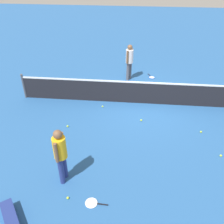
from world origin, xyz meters
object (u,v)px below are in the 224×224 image
object	(u,v)px
tennis_ball_stray_left	(221,156)
equipment_bag	(11,218)
tennis_racket_near_player	(92,203)
tennis_ball_midcourt	(68,198)
tennis_racket_far_player	(152,77)
player_near_side	(60,152)
tennis_ball_stray_right	(141,120)
tennis_ball_baseline	(201,132)
tennis_ball_by_net	(103,106)
tennis_ball_near_player	(68,126)
player_far_side	(129,59)

from	to	relation	value
tennis_ball_stray_left	equipment_bag	world-z (taller)	equipment_bag
tennis_racket_near_player	tennis_ball_midcourt	world-z (taller)	tennis_ball_midcourt
tennis_racket_far_player	tennis_ball_midcourt	world-z (taller)	tennis_ball_midcourt
player_near_side	tennis_ball_stray_right	xyz separation A→B (m)	(2.11, 2.96, -0.98)
tennis_racket_near_player	equipment_bag	xyz separation A→B (m)	(-1.80, -0.66, 0.13)
equipment_bag	tennis_ball_stray_right	bearing A→B (deg)	55.05
tennis_ball_baseline	tennis_ball_stray_left	world-z (taller)	same
tennis_racket_far_player	tennis_ball_baseline	size ratio (longest dim) A/B	9.09
tennis_ball_midcourt	tennis_ball_stray_left	distance (m)	4.71
tennis_racket_far_player	tennis_ball_stray_right	world-z (taller)	tennis_ball_stray_right
tennis_ball_stray_right	equipment_bag	world-z (taller)	equipment_bag
tennis_ball_by_net	tennis_ball_stray_left	distance (m)	4.64
tennis_ball_baseline	equipment_bag	distance (m)	6.35
player_near_side	tennis_ball_baseline	world-z (taller)	player_near_side
tennis_racket_far_player	tennis_ball_near_player	bearing A→B (deg)	-125.69
tennis_ball_near_player	tennis_ball_midcourt	xyz separation A→B (m)	(0.75, -2.96, 0.00)
tennis_ball_by_net	player_near_side	bearing A→B (deg)	-98.69
tennis_ball_by_net	equipment_bag	world-z (taller)	equipment_bag
tennis_racket_far_player	tennis_ball_by_net	world-z (taller)	tennis_ball_by_net
tennis_ball_stray_left	tennis_ball_stray_right	size ratio (longest dim) A/B	1.00
tennis_racket_far_player	tennis_ball_by_net	xyz separation A→B (m)	(-2.05, -2.93, 0.02)
tennis_ball_baseline	tennis_ball_stray_left	size ratio (longest dim) A/B	1.00
tennis_racket_far_player	tennis_ball_stray_right	xyz separation A→B (m)	(-0.51, -3.72, 0.02)
player_far_side	equipment_bag	world-z (taller)	player_far_side
tennis_racket_near_player	tennis_ball_stray_right	distance (m)	3.85
player_far_side	tennis_ball_midcourt	bearing A→B (deg)	-100.20
player_far_side	tennis_ball_by_net	distance (m)	2.96
tennis_racket_far_player	tennis_ball_stray_right	bearing A→B (deg)	-97.83
tennis_ball_midcourt	tennis_ball_stray_left	xyz separation A→B (m)	(4.29, 1.95, 0.00)
tennis_ball_baseline	equipment_bag	world-z (taller)	equipment_bag
tennis_ball_midcourt	tennis_ball_baseline	size ratio (longest dim) A/B	1.00
tennis_ball_near_player	tennis_ball_baseline	world-z (taller)	same
tennis_racket_far_player	equipment_bag	distance (m)	8.78
player_near_side	tennis_ball_midcourt	size ratio (longest dim) A/B	25.76
player_far_side	tennis_ball_near_player	bearing A→B (deg)	-116.36
tennis_ball_stray_right	tennis_ball_baseline	bearing A→B (deg)	-13.38
tennis_ball_midcourt	tennis_ball_baseline	xyz separation A→B (m)	(3.92, 3.09, 0.00)
tennis_ball_near_player	tennis_ball_midcourt	world-z (taller)	same
tennis_racket_far_player	tennis_ball_stray_left	world-z (taller)	tennis_ball_stray_left
tennis_ball_near_player	tennis_ball_by_net	xyz separation A→B (m)	(1.07, 1.42, 0.00)
tennis_ball_near_player	tennis_ball_baseline	xyz separation A→B (m)	(4.67, 0.13, 0.00)
player_near_side	tennis_ball_midcourt	world-z (taller)	player_near_side
tennis_ball_stray_left	tennis_ball_stray_right	bearing A→B (deg)	146.17
player_near_side	tennis_ball_stray_right	size ratio (longest dim) A/B	25.76
player_near_side	tennis_ball_stray_right	bearing A→B (deg)	54.47
player_far_side	tennis_ball_by_net	size ratio (longest dim) A/B	25.76
tennis_ball_near_player	tennis_ball_midcourt	bearing A→B (deg)	-75.81
tennis_racket_near_player	player_far_side	bearing A→B (deg)	85.03
tennis_ball_baseline	tennis_racket_far_player	bearing A→B (deg)	110.12
tennis_ball_baseline	tennis_ball_near_player	bearing A→B (deg)	-178.35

